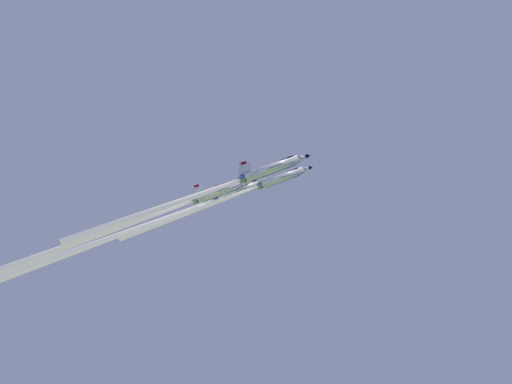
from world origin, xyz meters
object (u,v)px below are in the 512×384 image
Objects in this scene: jet_lead at (227,198)px; jet_slot at (119,228)px; jet_right at (203,193)px; jet_left at (152,223)px.

jet_lead is 22.76m from jet_slot.
jet_slot is at bearing -88.27° from jet_lead.
jet_left is at bearing -156.18° from jet_right.
jet_right is 17.31m from jet_slot.
jet_right is at bearing 23.82° from jet_left.
jet_slot is at bearing -117.28° from jet_right.
jet_left is (-14.71, -7.24, -4.52)m from jet_lead.
jet_slot reaches higher than jet_lead.
jet_lead is 10.80m from jet_right.
jet_right is (2.89, -10.26, -1.75)m from jet_lead.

